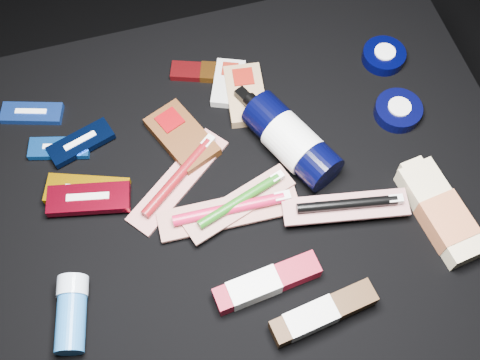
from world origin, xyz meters
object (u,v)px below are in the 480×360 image
object	(u,v)px
lotion_bottle	(291,140)
toothpaste_carton_red	(262,285)
bodywash_bottle	(441,214)
deodorant_stick	(71,313)

from	to	relation	value
lotion_bottle	toothpaste_carton_red	distance (m)	0.25
bodywash_bottle	deodorant_stick	xyz separation A→B (m)	(-0.59, 0.00, 0.00)
lotion_bottle	toothpaste_carton_red	xyz separation A→B (m)	(-0.12, -0.22, -0.02)
deodorant_stick	toothpaste_carton_red	xyz separation A→B (m)	(0.28, -0.03, -0.01)
deodorant_stick	toothpaste_carton_red	bearing A→B (deg)	5.05
lotion_bottle	deodorant_stick	xyz separation A→B (m)	(-0.40, -0.18, -0.01)
bodywash_bottle	toothpaste_carton_red	size ratio (longest dim) A/B	1.12
lotion_bottle	toothpaste_carton_red	bearing A→B (deg)	-142.38
bodywash_bottle	deodorant_stick	bearing A→B (deg)	172.20
lotion_bottle	bodywash_bottle	world-z (taller)	lotion_bottle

